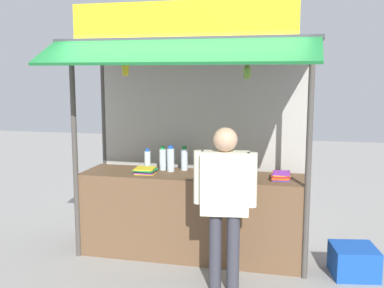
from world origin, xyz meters
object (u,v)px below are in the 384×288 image
Objects in this scene: water_bottle_front_right at (209,164)px; magazine_stack_far_right at (281,176)px; water_bottle_back_right at (148,160)px; plastic_crate at (354,261)px; water_bottle_front_left at (171,159)px; magazine_stack_rear_center at (145,171)px; banana_bunch_rightmost at (247,72)px; vendor_person at (225,194)px; magazine_stack_back_left at (224,176)px; water_bottle_left at (163,159)px; banana_bunch_leftmost at (125,69)px; water_bottle_far_left at (184,159)px.

water_bottle_front_right reaches higher than magazine_stack_far_right.
plastic_crate is at bearing -5.90° from water_bottle_back_right.
water_bottle_back_right is at bearing -178.64° from water_bottle_front_left.
banana_bunch_rightmost is (1.20, -0.36, 1.12)m from magazine_stack_rear_center.
plastic_crate is (0.78, -0.13, -0.84)m from magazine_stack_far_right.
water_bottle_front_right is at bearing 171.43° from plastic_crate.
vendor_person is (0.33, -0.88, -0.11)m from water_bottle_front_right.
magazine_stack_far_right reaches higher than magazine_stack_back_left.
magazine_stack_rear_center is (-0.14, -0.23, -0.10)m from water_bottle_left.
banana_bunch_rightmost reaches higher than magazine_stack_rear_center.
water_bottle_left reaches higher than magazine_stack_rear_center.
vendor_person is at bearing -153.35° from plastic_crate.
water_bottle_back_right is at bearing 85.14° from banana_bunch_leftmost.
plastic_crate is at bearing -1.83° from magazine_stack_rear_center.
water_bottle_front_right is 1.86m from plastic_crate.
water_bottle_back_right is at bearing 179.93° from water_bottle_front_right.
banana_bunch_rightmost is 1.27m from banana_bunch_leftmost.
water_bottle_front_left is 1.48m from banana_bunch_rightmost.
magazine_stack_rear_center is 0.88× the size of banana_bunch_rightmost.
water_bottle_back_right is 0.44m from water_bottle_far_left.
water_bottle_far_left is at bearing 168.69° from magazine_stack_far_right.
water_bottle_far_left is 0.94× the size of magazine_stack_back_left.
water_bottle_far_left reaches higher than water_bottle_back_right.
water_bottle_front_right is 0.90× the size of water_bottle_back_right.
plastic_crate is at bearing -9.54° from magazine_stack_far_right.
water_bottle_left is 0.93× the size of water_bottle_front_left.
water_bottle_front_right is at bearing -0.07° from water_bottle_back_right.
water_bottle_front_right is 0.83m from magazine_stack_far_right.
magazine_stack_rear_center is at bearing -143.60° from water_bottle_far_left.
magazine_stack_far_right is 1.53m from magazine_stack_rear_center.
magazine_stack_far_right is (1.56, -0.11, -0.08)m from water_bottle_back_right.
water_bottle_back_right is at bearing 133.38° from vendor_person.
water_bottle_left is at bearing 173.02° from magazine_stack_far_right.
water_bottle_left is at bearing 173.98° from water_bottle_front_right.
water_bottle_front_right is 0.76× the size of magazine_stack_back_left.
magazine_stack_far_right is (0.61, 0.11, 0.01)m from magazine_stack_back_left.
banana_bunch_rightmost is 0.64× the size of plastic_crate.
banana_bunch_rightmost is (1.06, -0.59, 1.02)m from water_bottle_left.
water_bottle_back_right is 0.16× the size of vendor_person.
banana_bunch_leftmost is (-0.33, -0.53, 1.04)m from water_bottle_front_left.
water_bottle_left is (-0.57, 0.06, 0.02)m from water_bottle_front_right.
banana_bunch_leftmost is (-1.27, 0.00, 0.04)m from banana_bunch_rightmost.
water_bottle_back_right reaches higher than magazine_stack_far_right.
magazine_stack_rear_center is at bearing 77.87° from banana_bunch_leftmost.
plastic_crate is at bearing -1.00° from magazine_stack_back_left.
water_bottle_far_left is 0.18× the size of vendor_person.
banana_bunch_leftmost is at bearing -146.23° from water_bottle_front_right.
water_bottle_front_right is 0.95m from vendor_person.
water_bottle_front_left is 1.01× the size of magazine_stack_back_left.
water_bottle_far_left is 0.64m from magazine_stack_back_left.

